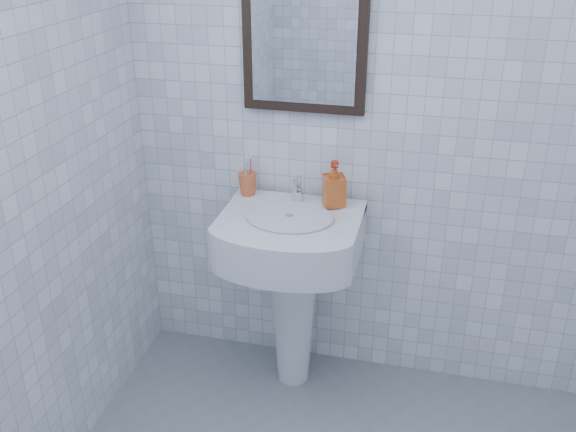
# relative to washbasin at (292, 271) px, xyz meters

# --- Properties ---
(wall_back) EXTENTS (2.20, 0.02, 2.50)m
(wall_back) POSITION_rel_washbasin_xyz_m (0.35, 0.21, 0.66)
(wall_back) COLOR white
(wall_back) RESTS_ON ground
(washbasin) EXTENTS (0.57, 0.42, 0.88)m
(washbasin) POSITION_rel_washbasin_xyz_m (0.00, 0.00, 0.00)
(washbasin) COLOR white
(washbasin) RESTS_ON ground
(faucet) EXTENTS (0.05, 0.11, 0.12)m
(faucet) POSITION_rel_washbasin_xyz_m (-0.00, 0.10, 0.33)
(faucet) COLOR silver
(faucet) RESTS_ON washbasin
(toothbrush_cup) EXTENTS (0.10, 0.10, 0.10)m
(toothbrush_cup) POSITION_rel_washbasin_xyz_m (-0.23, 0.12, 0.33)
(toothbrush_cup) COLOR #E25F2F
(toothbrush_cup) RESTS_ON washbasin
(soap_dispenser) EXTENTS (0.11, 0.11, 0.19)m
(soap_dispenser) POSITION_rel_washbasin_xyz_m (0.15, 0.10, 0.38)
(soap_dispenser) COLOR #C43D13
(soap_dispenser) RESTS_ON washbasin
(wall_mirror) EXTENTS (0.50, 0.04, 0.62)m
(wall_mirror) POSITION_rel_washbasin_xyz_m (0.00, 0.19, 0.96)
(wall_mirror) COLOR black
(wall_mirror) RESTS_ON wall_back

